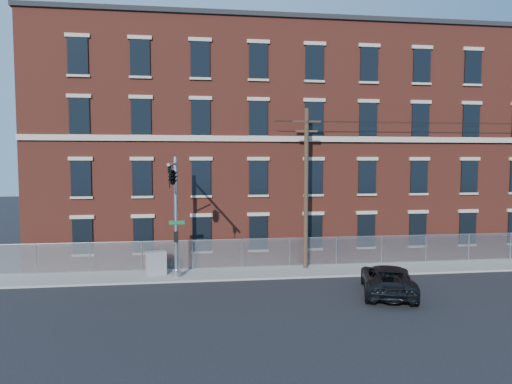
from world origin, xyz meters
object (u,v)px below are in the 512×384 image
object	(u,v)px
traffic_signal_mast	(174,189)
utility_cabinet	(156,263)
utility_pole_near	(306,186)
pickup_truck	(387,279)

from	to	relation	value
traffic_signal_mast	utility_cabinet	bearing A→B (deg)	113.24
utility_pole_near	pickup_truck	bearing A→B (deg)	-62.09
traffic_signal_mast	utility_cabinet	distance (m)	5.51
traffic_signal_mast	pickup_truck	distance (m)	12.11
utility_pole_near	traffic_signal_mast	bearing A→B (deg)	-156.86
pickup_truck	utility_cabinet	distance (m)	13.19
utility_cabinet	utility_pole_near	bearing A→B (deg)	-14.41
utility_pole_near	utility_cabinet	bearing A→B (deg)	-176.38
pickup_truck	traffic_signal_mast	bearing A→B (deg)	6.36
utility_pole_near	pickup_truck	distance (m)	7.83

